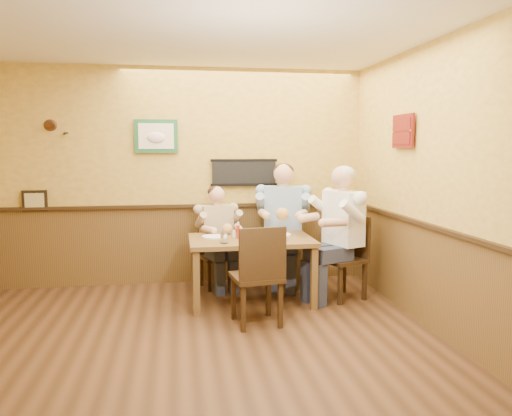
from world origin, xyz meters
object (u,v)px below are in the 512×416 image
at_px(dining_table, 251,246).
at_px(water_glass_mid, 261,236).
at_px(pepper_shaker, 251,233).
at_px(chair_right_end, 343,258).
at_px(cola_tumbler, 283,236).
at_px(chair_near_side, 256,274).
at_px(diner_white_elder, 343,240).
at_px(diner_tan_shirt, 216,242).
at_px(chair_back_left, 217,256).
at_px(salt_shaker, 234,234).
at_px(water_glass_left, 224,238).
at_px(chair_back_right, 283,247).
at_px(hot_sauce_bottle, 238,231).
at_px(diner_blue_polo, 283,231).

xyz_separation_m(dining_table, water_glass_mid, (0.08, -0.23, 0.16)).
bearing_deg(pepper_shaker, water_glass_mid, -72.24).
relative_size(chair_right_end, cola_tumbler, 9.56).
bearing_deg(chair_near_side, diner_white_elder, -156.53).
height_order(chair_near_side, cola_tumbler, chair_near_side).
distance_m(chair_near_side, pepper_shaker, 0.79).
relative_size(diner_tan_shirt, cola_tumbler, 11.33).
relative_size(dining_table, water_glass_mid, 10.65).
distance_m(chair_near_side, cola_tumbler, 0.72).
distance_m(chair_back_left, chair_near_side, 1.43).
bearing_deg(diner_tan_shirt, salt_shaker, -90.41).
height_order(chair_near_side, diner_white_elder, diner_white_elder).
height_order(water_glass_left, cola_tumbler, water_glass_left).
height_order(dining_table, chair_near_side, chair_near_side).
xyz_separation_m(chair_near_side, pepper_shaker, (0.05, 0.74, 0.29)).
relative_size(chair_near_side, water_glass_left, 8.38).
height_order(chair_back_right, pepper_shaker, chair_back_right).
height_order(water_glass_mid, cola_tumbler, water_glass_mid).
bearing_deg(diner_white_elder, chair_near_side, -80.38).
relative_size(cola_tumbler, hot_sauce_bottle, 0.61).
relative_size(chair_back_left, diner_blue_polo, 0.58).
bearing_deg(pepper_shaker, diner_tan_shirt, 117.59).
bearing_deg(cola_tumbler, dining_table, 150.43).
relative_size(chair_back_left, salt_shaker, 9.90).
height_order(diner_white_elder, water_glass_left, diner_white_elder).
bearing_deg(water_glass_left, chair_near_side, -58.12).
bearing_deg(pepper_shaker, salt_shaker, 163.66).
xyz_separation_m(chair_back_left, diner_white_elder, (1.43, -0.71, 0.29)).
height_order(diner_tan_shirt, hot_sauce_bottle, diner_tan_shirt).
xyz_separation_m(diner_blue_polo, water_glass_left, (-0.85, -0.93, 0.10)).
bearing_deg(cola_tumbler, diner_tan_shirt, 128.00).
relative_size(dining_table, salt_shaker, 16.97).
relative_size(chair_right_end, diner_white_elder, 0.70).
bearing_deg(pepper_shaker, hot_sauce_bottle, -172.07).
relative_size(chair_near_side, diner_blue_polo, 0.72).
xyz_separation_m(dining_table, chair_back_left, (-0.34, 0.68, -0.25)).
xyz_separation_m(chair_right_end, diner_tan_shirt, (-1.43, 0.71, 0.09)).
distance_m(chair_back_left, diner_tan_shirt, 0.17).
relative_size(cola_tumbler, salt_shaker, 1.25).
distance_m(chair_near_side, water_glass_mid, 0.59).
bearing_deg(diner_tan_shirt, diner_blue_polo, -15.77).
height_order(water_glass_mid, pepper_shaker, water_glass_mid).
bearing_deg(diner_blue_polo, diner_white_elder, -37.52).
bearing_deg(diner_tan_shirt, pepper_shaker, -77.45).
bearing_deg(cola_tumbler, chair_right_end, 11.59).
height_order(chair_right_end, cola_tumbler, chair_right_end).
height_order(dining_table, pepper_shaker, pepper_shaker).
relative_size(chair_right_end, water_glass_left, 8.11).
height_order(diner_tan_shirt, cola_tumbler, diner_tan_shirt).
bearing_deg(chair_right_end, pepper_shaker, -114.27).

